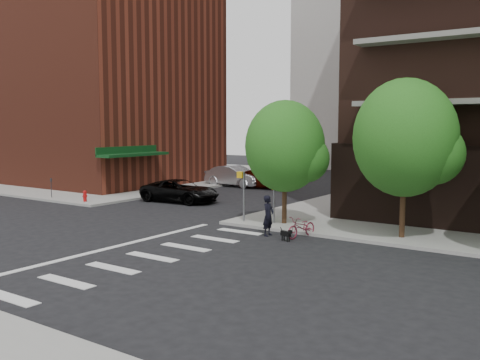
{
  "coord_description": "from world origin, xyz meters",
  "views": [
    {
      "loc": [
        17.35,
        -14.75,
        5.09
      ],
      "look_at": [
        3.0,
        6.0,
        2.5
      ],
      "focal_mm": 40.0,
      "sensor_mm": 36.0,
      "label": 1
    }
  ],
  "objects": [
    {
      "name": "parked_car_black",
      "position": [
        -5.96,
        11.94,
        0.75
      ],
      "size": [
        2.92,
        5.57,
        1.5
      ],
      "primitive_type": "imported",
      "rotation": [
        0.0,
        0.0,
        1.65
      ],
      "color": "black",
      "rests_on": "ground"
    },
    {
      "name": "parked_car_maroon",
      "position": [
        -5.5,
        21.66,
        0.75
      ],
      "size": [
        2.49,
        5.3,
        1.49
      ],
      "primitive_type": "imported",
      "rotation": [
        0.0,
        0.0,
        1.65
      ],
      "color": "#380A03",
      "rests_on": "ground"
    },
    {
      "name": "parked_car_silver",
      "position": [
        -8.2,
        21.47,
        0.87
      ],
      "size": [
        2.1,
        5.38,
        1.74
      ],
      "primitive_type": "imported",
      "rotation": [
        0.0,
        0.0,
        1.52
      ],
      "color": "#98999F",
      "rests_on": "ground"
    },
    {
      "name": "scooter",
      "position": [
        6.06,
        6.5,
        0.49
      ],
      "size": [
        0.99,
        1.96,
        0.98
      ],
      "primitive_type": "imported",
      "rotation": [
        0.0,
        0.0,
        -0.19
      ],
      "color": "maroon",
      "rests_on": "ground"
    },
    {
      "name": "dog",
      "position": [
        5.88,
        5.41,
        0.34
      ],
      "size": [
        0.64,
        0.35,
        0.54
      ],
      "rotation": [
        0.0,
        0.0,
        -0.34
      ],
      "color": "black",
      "rests_on": "ground"
    },
    {
      "name": "parking_meter",
      "position": [
        -14.0,
        7.8,
        0.96
      ],
      "size": [
        0.1,
        0.08,
        1.32
      ],
      "color": "black",
      "rests_on": "sidewalk_nw"
    },
    {
      "name": "tree_a",
      "position": [
        4.0,
        8.5,
        4.04
      ],
      "size": [
        4.0,
        4.0,
        5.9
      ],
      "color": "#301E11",
      "rests_on": "sidewalk_ne"
    },
    {
      "name": "midrise_nw",
      "position": [
        -22.0,
        18.0,
        10.15
      ],
      "size": [
        21.4,
        15.5,
        20.0
      ],
      "color": "maroon",
      "rests_on": "sidewalk_nw"
    },
    {
      "name": "pedestrian_signal",
      "position": [
        2.32,
        7.92,
        1.85
      ],
      "size": [
        2.18,
        0.67,
        2.6
      ],
      "color": "slate",
      "rests_on": "sidewalk_ne"
    },
    {
      "name": "dog_walker",
      "position": [
        4.59,
        6.0,
        0.94
      ],
      "size": [
        0.7,
        0.47,
        1.88
      ],
      "primitive_type": "imported",
      "rotation": [
        0.0,
        0.0,
        1.6
      ],
      "color": "black",
      "rests_on": "ground"
    },
    {
      "name": "ground",
      "position": [
        0.0,
        0.0,
        0.0
      ],
      "size": [
        120.0,
        120.0,
        0.0
      ],
      "primitive_type": "plane",
      "color": "black",
      "rests_on": "ground"
    },
    {
      "name": "sidewalk_nw",
      "position": [
        -24.5,
        23.5,
        0.07
      ],
      "size": [
        31.0,
        33.0,
        0.15
      ],
      "primitive_type": "cube",
      "color": "gray",
      "rests_on": "ground"
    },
    {
      "name": "fire_hydrant",
      "position": [
        -10.5,
        7.8,
        0.55
      ],
      "size": [
        0.24,
        0.24,
        0.73
      ],
      "color": "#A50C0C",
      "rests_on": "sidewalk_nw"
    },
    {
      "name": "tree_b",
      "position": [
        10.0,
        8.5,
        4.54
      ],
      "size": [
        4.5,
        4.5,
        6.65
      ],
      "color": "#301E11",
      "rests_on": "sidewalk_ne"
    },
    {
      "name": "crosswalk",
      "position": [
        2.21,
        -0.0,
        0.01
      ],
      "size": [
        3.85,
        13.0,
        0.01
      ],
      "color": "silver",
      "rests_on": "ground"
    }
  ]
}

